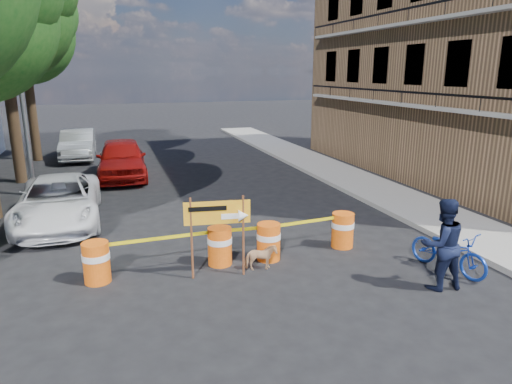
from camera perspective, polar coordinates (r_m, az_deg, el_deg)
ground at (r=9.94m, az=2.95°, el=-11.46°), size 120.00×120.00×0.00m
sidewalk_east at (r=17.67m, az=14.96°, el=0.15°), size 2.40×40.00×0.15m
apartment_building at (r=22.36m, az=26.35°, el=17.48°), size 8.00×16.00×12.00m
tree_mid_b at (r=20.75m, az=-29.34°, el=19.45°), size 5.67×5.40×9.62m
tree_far at (r=25.63m, az=-27.06°, el=17.36°), size 5.04×4.80×8.84m
streetlamp at (r=18.03m, az=-27.34°, el=13.16°), size 1.25×0.18×8.00m
barrel_far_left at (r=10.42m, az=-19.33°, el=-8.20°), size 0.58×0.58×0.90m
barrel_mid_left at (r=10.75m, az=-4.55°, el=-6.65°), size 0.58×0.58×0.90m
barrel_mid_right at (r=10.98m, az=1.58°, el=-6.13°), size 0.58×0.58×0.90m
barrel_far_right at (r=11.97m, az=10.77°, el=-4.61°), size 0.58×0.58×0.90m
detour_sign at (r=9.83m, az=-3.79°, el=-3.30°), size 1.42×0.35×1.84m
pedestrian at (r=10.16m, az=22.25°, el=-6.06°), size 1.00×0.81×1.94m
bicycle at (r=11.08m, az=23.15°, el=-4.62°), size 0.92×1.14×1.88m
dog at (r=10.47m, az=0.59°, el=-8.20°), size 0.75×0.41×0.61m
suv_white at (r=14.70m, az=-23.46°, el=-1.06°), size 2.30×4.95×1.37m
sedan_red at (r=20.19m, az=-16.46°, el=4.03°), size 2.10×4.92×1.66m
sedan_silver at (r=25.49m, az=-21.35°, el=5.58°), size 1.66×4.58×1.50m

